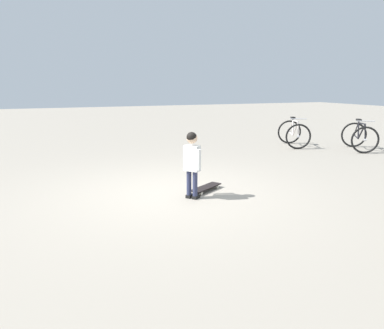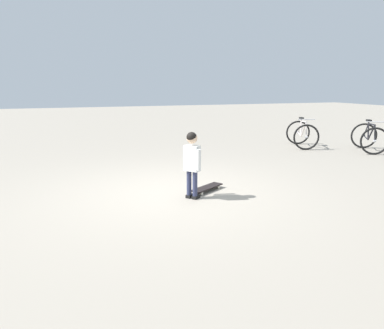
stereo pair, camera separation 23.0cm
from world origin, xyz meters
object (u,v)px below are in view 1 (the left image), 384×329
object	(u,v)px
child_person	(192,158)
bicycle_far	(294,133)
skateboard	(206,188)
bicycle_near	(359,136)

from	to	relation	value
child_person	bicycle_far	size ratio (longest dim) A/B	0.84
child_person	bicycle_far	world-z (taller)	child_person
skateboard	bicycle_near	distance (m)	5.91
bicycle_far	child_person	bearing A→B (deg)	37.34
bicycle_near	bicycle_far	size ratio (longest dim) A/B	1.02
bicycle_far	bicycle_near	bearing A→B (deg)	135.87
child_person	skateboard	world-z (taller)	child_person
skateboard	bicycle_near	bearing A→B (deg)	-159.79
skateboard	bicycle_far	bearing A→B (deg)	-142.76
skateboard	bicycle_near	size ratio (longest dim) A/B	0.54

